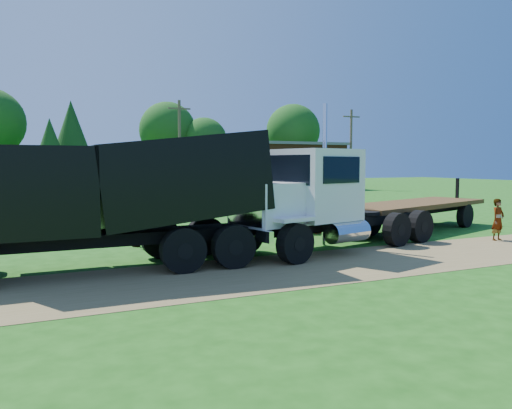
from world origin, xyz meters
name	(u,v)px	position (x,y,z in m)	size (l,w,h in m)	color
ground	(322,266)	(0.00, 0.00, 0.00)	(140.00, 140.00, 0.00)	#184E11
dirt_track	(322,266)	(0.00, 0.00, 0.01)	(120.00, 4.20, 0.01)	brown
white_semi_tractor	(314,200)	(1.05, 2.19, 1.73)	(8.58, 4.55, 5.06)	black
black_dump_truck	(121,193)	(-5.28, 1.99, 2.15)	(9.02, 2.81, 3.90)	black
orange_pickup	(298,211)	(3.25, 7.08, 0.84)	(2.79, 6.06, 1.68)	red
flatbed_trailer	(412,209)	(7.82, 4.95, 0.95)	(9.04, 5.08, 2.22)	#3C2913
spectator_a	(498,220)	(8.70, 1.24, 0.80)	(0.59, 0.38, 1.61)	#999999
spectator_b	(138,223)	(-4.09, 5.67, 0.83)	(0.80, 0.63, 1.65)	#999999
brick_building	(268,166)	(18.00, 40.00, 2.66)	(15.40, 10.40, 5.30)	brown
tan_shed	(148,168)	(4.00, 40.00, 2.42)	(6.20, 5.40, 4.70)	tan
utility_poles	(180,145)	(6.00, 35.00, 4.71)	(42.20, 0.28, 9.00)	#473328
tree_row	(136,131)	(5.06, 51.12, 6.97)	(55.87, 11.84, 11.35)	#3B2518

